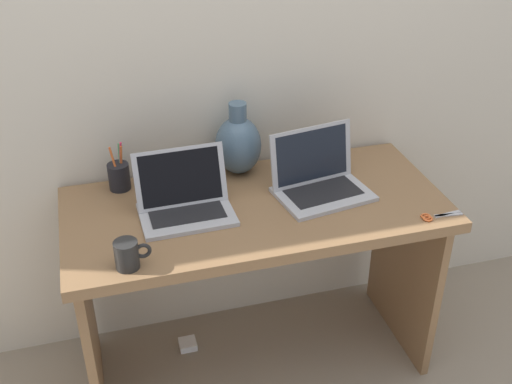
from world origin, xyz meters
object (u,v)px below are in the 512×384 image
object	(u,v)px
coffee_mug	(128,254)
pen_cup	(119,176)
laptop_left	(184,197)
green_vase	(238,144)
scissors	(434,216)
power_brick	(188,344)
laptop_right	(318,176)

from	to	relation	value
coffee_mug	pen_cup	distance (m)	0.47
laptop_left	green_vase	size ratio (longest dim) A/B	1.14
pen_cup	scissors	bearing A→B (deg)	-25.58
laptop_left	pen_cup	xyz separation A→B (m)	(-0.20, 0.21, -0.00)
laptop_left	green_vase	world-z (taller)	green_vase
power_brick	coffee_mug	bearing A→B (deg)	-118.55
green_vase	coffee_mug	bearing A→B (deg)	-133.99
laptop_right	coffee_mug	size ratio (longest dim) A/B	3.18
laptop_right	green_vase	xyz separation A→B (m)	(-0.24, 0.21, 0.06)
green_vase	power_brick	bearing A→B (deg)	-158.94
laptop_left	coffee_mug	bearing A→B (deg)	-129.84
pen_cup	scissors	size ratio (longest dim) A/B	1.24
green_vase	coffee_mug	size ratio (longest dim) A/B	2.50
green_vase	power_brick	distance (m)	0.89
laptop_left	coffee_mug	world-z (taller)	laptop_left
pen_cup	scissors	world-z (taller)	pen_cup
laptop_left	scissors	xyz separation A→B (m)	(0.80, -0.26, -0.05)
power_brick	pen_cup	bearing A→B (deg)	153.85
green_vase	power_brick	size ratio (longest dim) A/B	3.95
laptop_left	laptop_right	distance (m)	0.48
green_vase	power_brick	world-z (taller)	green_vase
green_vase	power_brick	xyz separation A→B (m)	(-0.25, -0.10, -0.85)
laptop_right	power_brick	xyz separation A→B (m)	(-0.49, 0.11, -0.79)
scissors	green_vase	bearing A→B (deg)	138.98
green_vase	pen_cup	distance (m)	0.44
pen_cup	power_brick	world-z (taller)	pen_cup
laptop_left	green_vase	bearing A→B (deg)	41.78
green_vase	scissors	bearing A→B (deg)	-41.02
pen_cup	scissors	distance (m)	1.10
laptop_right	coffee_mug	bearing A→B (deg)	-159.16
laptop_left	power_brick	xyz separation A→B (m)	(-0.01, 0.12, -0.79)
power_brick	laptop_right	bearing A→B (deg)	-12.99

